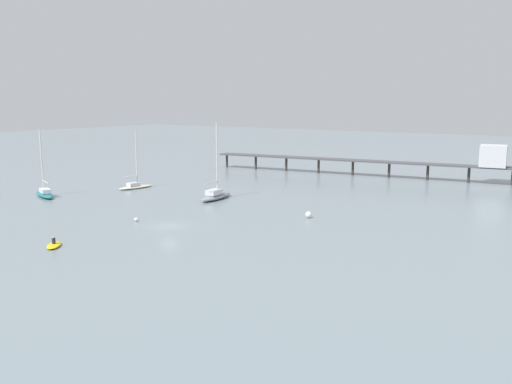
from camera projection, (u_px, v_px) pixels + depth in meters
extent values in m
plane|color=gray|center=(169.00, 226.00, 64.15)|extent=(400.00, 400.00, 0.00)
cube|color=#4C4C51|center=(353.00, 160.00, 107.24)|extent=(60.13, 11.12, 0.30)
cylinder|color=#38332D|center=(227.00, 161.00, 120.30)|extent=(0.50, 0.50, 2.87)
cylinder|color=#38332D|center=(256.00, 163.00, 117.11)|extent=(0.50, 0.50, 2.87)
cylinder|color=#38332D|center=(286.00, 164.00, 113.91)|extent=(0.50, 0.50, 2.87)
cylinder|color=#38332D|center=(319.00, 166.00, 110.71)|extent=(0.50, 0.50, 2.87)
cylinder|color=#38332D|center=(353.00, 168.00, 107.51)|extent=(0.50, 0.50, 2.87)
cylinder|color=#38332D|center=(389.00, 170.00, 104.31)|extent=(0.50, 0.50, 2.87)
cylinder|color=#38332D|center=(428.00, 172.00, 101.12)|extent=(0.50, 0.50, 2.87)
cylinder|color=#38332D|center=(469.00, 175.00, 97.92)|extent=(0.50, 0.50, 2.87)
cube|color=silver|center=(493.00, 156.00, 95.60)|extent=(4.97, 4.97, 3.84)
ellipsoid|color=#1E727A|center=(45.00, 194.00, 83.64)|extent=(7.56, 4.44, 0.73)
cube|color=silver|center=(45.00, 191.00, 83.04)|extent=(2.99, 2.20, 0.63)
cylinder|color=silver|center=(42.00, 161.00, 83.04)|extent=(0.21, 0.21, 9.83)
cylinder|color=silver|center=(45.00, 182.00, 82.28)|extent=(3.02, 1.32, 0.17)
ellipsoid|color=beige|center=(136.00, 187.00, 91.67)|extent=(3.04, 6.82, 0.48)
cube|color=silver|center=(133.00, 184.00, 91.21)|extent=(1.65, 2.03, 0.56)
cylinder|color=silver|center=(136.00, 158.00, 91.08)|extent=(0.20, 0.20, 9.32)
cylinder|color=silver|center=(131.00, 176.00, 90.69)|extent=(0.59, 2.50, 0.16)
ellipsoid|color=gray|center=(216.00, 197.00, 81.45)|extent=(2.93, 7.75, 0.82)
cube|color=silver|center=(214.00, 192.00, 80.79)|extent=(1.77, 2.74, 0.77)
cylinder|color=silver|center=(217.00, 159.00, 80.80)|extent=(0.21, 0.21, 10.78)
cylinder|color=silver|center=(211.00, 183.00, 79.94)|extent=(0.51, 3.32, 0.17)
ellipsoid|color=yellow|center=(54.00, 245.00, 55.04)|extent=(2.89, 3.04, 0.35)
cylinder|color=#26262D|center=(54.00, 241.00, 54.96)|extent=(0.51, 0.51, 0.55)
sphere|color=tan|center=(53.00, 237.00, 54.90)|extent=(0.24, 0.24, 0.24)
sphere|color=silver|center=(309.00, 215.00, 68.54)|extent=(0.84, 0.84, 0.84)
sphere|color=silver|center=(136.00, 220.00, 66.52)|extent=(0.51, 0.51, 0.51)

